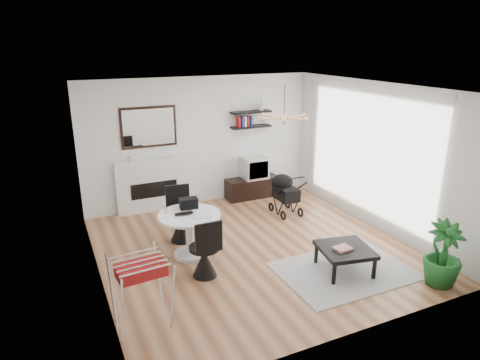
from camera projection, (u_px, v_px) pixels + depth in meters
name	position (u px, v px, depth m)	size (l,w,h in m)	color
floor	(253.00, 248.00, 7.31)	(5.00, 5.00, 0.00)	brown
ceiling	(255.00, 88.00, 6.47)	(5.00, 5.00, 0.00)	white
wall_back	(201.00, 141.00, 9.04)	(5.00, 5.00, 0.00)	white
wall_left	(92.00, 195.00, 5.89)	(5.00, 5.00, 0.00)	white
wall_right	(375.00, 156.00, 7.89)	(5.00, 5.00, 0.00)	white
sheer_curtain	(364.00, 154.00, 8.02)	(0.04, 3.60, 2.60)	white
fireplace	(153.00, 179.00, 8.74)	(1.50, 0.17, 2.16)	white
shelf_lower	(251.00, 127.00, 9.30)	(0.90, 0.25, 0.04)	black
shelf_upper	(251.00, 112.00, 9.20)	(0.90, 0.25, 0.04)	black
pendant_lamp	(284.00, 118.00, 7.18)	(0.90, 0.90, 0.10)	tan
tv_console	(252.00, 187.00, 9.64)	(1.20, 0.42, 0.45)	black
crt_tv	(254.00, 168.00, 9.51)	(0.55, 0.48, 0.48)	silver
dining_table	(190.00, 229.00, 6.91)	(1.01, 1.01, 0.74)	white
laptop	(185.00, 215.00, 6.78)	(0.30, 0.19, 0.02)	black
black_bag	(189.00, 203.00, 7.05)	(0.29, 0.18, 0.18)	black
newspaper	(201.00, 216.00, 6.77)	(0.30, 0.25, 0.01)	white
drinking_glass	(166.00, 211.00, 6.84)	(0.06, 0.06, 0.10)	white
chair_far	(180.00, 224.00, 7.52)	(0.47, 0.49, 0.98)	black
chair_near	(205.00, 258.00, 6.35)	(0.45, 0.45, 0.95)	black
drying_rack	(142.00, 294.00, 5.10)	(0.69, 0.65, 0.96)	white
stroller	(285.00, 195.00, 8.71)	(0.45, 0.74, 0.89)	black
rug	(344.00, 271.00, 6.58)	(1.98, 1.43, 0.01)	#A8A8A8
coffee_table	(345.00, 250.00, 6.47)	(0.88, 0.88, 0.39)	black
magazines	(343.00, 248.00, 6.40)	(0.25, 0.20, 0.04)	red
potted_plant	(443.00, 254.00, 6.10)	(0.54, 0.54, 0.96)	#19571F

